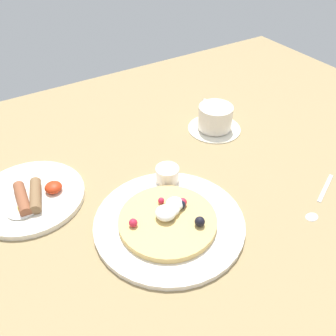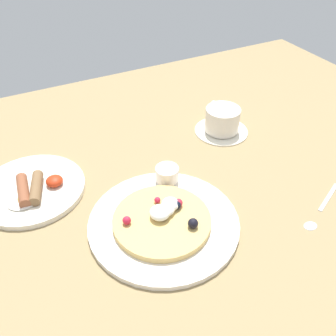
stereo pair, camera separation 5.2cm
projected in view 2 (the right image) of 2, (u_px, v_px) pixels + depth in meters
ground_plane at (150, 193)px, 81.63cm from camera, size 172.43×114.91×3.00cm
pancake_plate at (164, 223)px, 71.91cm from camera, size 29.41×29.41×1.13cm
pancake_with_berries at (163, 219)px, 70.66cm from camera, size 18.96×18.96×3.68cm
syrup_ramekin at (167, 174)px, 79.83cm from camera, size 5.09×5.09×3.36cm
breakfast_plate at (31, 189)px, 79.45cm from camera, size 22.87×22.87×1.21cm
fried_breakfast at (33, 190)px, 76.93cm from camera, size 12.12×9.76×2.48cm
coffee_saucer at (221, 130)px, 97.70cm from camera, size 14.01×14.01×0.64cm
coffee_cup at (222, 119)px, 95.60cm from camera, size 8.94×12.02×6.14cm
teaspoon at (318, 213)px, 74.35cm from camera, size 15.50×8.03×0.60cm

